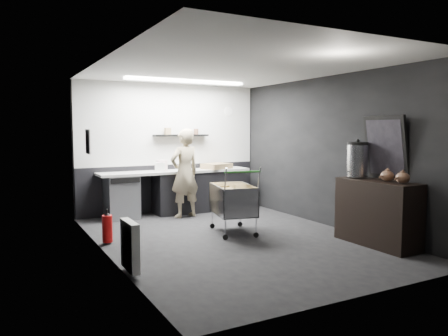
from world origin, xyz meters
TOP-DOWN VIEW (x-y plane):
  - floor at (0.00, 0.00)m, footprint 5.50×5.50m
  - ceiling at (0.00, 0.00)m, footprint 5.50×5.50m
  - wall_back at (0.00, 2.75)m, footprint 5.50×0.00m
  - wall_front at (0.00, -2.75)m, footprint 5.50×0.00m
  - wall_left at (-2.00, 0.00)m, footprint 0.00×5.50m
  - wall_right at (2.00, 0.00)m, footprint 0.00×5.50m
  - kitchen_wall_panel at (0.00, 2.73)m, footprint 3.95×0.02m
  - dado_panel at (0.00, 2.73)m, footprint 3.95×0.02m
  - floating_shelf at (0.20, 2.62)m, footprint 1.20×0.22m
  - wall_clock at (1.40, 2.72)m, footprint 0.20×0.03m
  - poster at (-1.98, 1.30)m, footprint 0.02×0.30m
  - poster_red_band at (-1.98, 1.30)m, footprint 0.02×0.22m
  - radiator at (-1.94, -0.90)m, footprint 0.10×0.50m
  - ceiling_strip at (0.00, 1.85)m, footprint 2.40×0.20m
  - prep_counter at (0.14, 2.42)m, footprint 3.20×0.61m
  - person at (0.00, 1.97)m, footprint 0.71×0.54m
  - shopping_cart at (0.19, 0.36)m, footprint 0.79×1.12m
  - sideboard at (1.75, -1.32)m, footprint 0.56×1.31m
  - fire_extinguisher at (-1.85, 0.64)m, footprint 0.16×0.16m
  - cardboard_box at (0.92, 2.37)m, footprint 0.68×0.59m
  - pink_tub at (-0.31, 2.42)m, footprint 0.22×0.22m
  - white_container at (-0.37, 2.37)m, footprint 0.24×0.21m

SIDE VIEW (x-z plane):
  - floor at x=0.00m, z-range 0.00..0.00m
  - fire_extinguisher at x=-1.85m, z-range -0.01..0.51m
  - radiator at x=-1.94m, z-range 0.05..0.65m
  - prep_counter at x=0.14m, z-range 0.01..0.91m
  - dado_panel at x=0.00m, z-range 0.00..1.00m
  - shopping_cart at x=0.19m, z-range -0.02..1.08m
  - sideboard at x=1.75m, z-range -0.36..1.60m
  - person at x=0.00m, z-range 0.00..1.76m
  - cardboard_box at x=0.92m, z-range 0.90..1.01m
  - white_container at x=-0.37m, z-range 0.90..1.08m
  - pink_tub at x=-0.31m, z-range 0.90..1.12m
  - wall_back at x=0.00m, z-range -1.40..4.10m
  - wall_front at x=0.00m, z-range -1.40..4.10m
  - wall_left at x=-2.00m, z-range -1.40..4.10m
  - wall_right at x=2.00m, z-range -1.40..4.10m
  - poster at x=-1.98m, z-range 1.35..1.75m
  - floating_shelf at x=0.20m, z-range 1.60..1.64m
  - poster_red_band at x=-1.98m, z-range 1.57..1.67m
  - kitchen_wall_panel at x=0.00m, z-range 1.00..2.70m
  - wall_clock at x=1.40m, z-range 2.05..2.25m
  - ceiling_strip at x=0.00m, z-range 2.65..2.69m
  - ceiling at x=0.00m, z-range 2.70..2.70m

